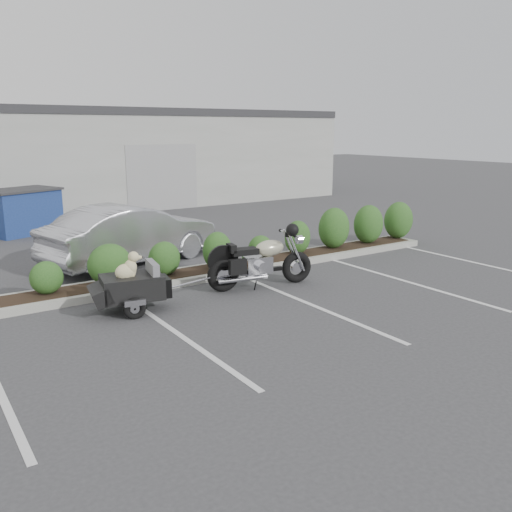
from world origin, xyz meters
TOP-DOWN VIEW (x-y plane):
  - ground at (0.00, 0.00)m, footprint 90.00×90.00m
  - planter_kerb at (1.00, 2.20)m, footprint 12.00×1.00m
  - building at (0.00, 17.00)m, footprint 26.00×10.00m
  - motorcycle at (1.09, 0.80)m, footprint 2.32×0.94m
  - pet_trailer at (-1.69, 0.83)m, footprint 1.88×1.07m
  - sedan at (-0.34, 4.24)m, footprint 4.58×2.56m
  - dumpster at (-1.73, 9.80)m, footprint 2.50×2.12m

SIDE VIEW (x-z plane):
  - ground at x=0.00m, z-range 0.00..0.00m
  - planter_kerb at x=1.00m, z-range 0.00..0.15m
  - pet_trailer at x=-1.69m, z-range -0.09..1.02m
  - motorcycle at x=1.09m, z-range -0.14..1.20m
  - dumpster at x=-1.73m, z-range 0.01..1.40m
  - sedan at x=-0.34m, z-range 0.00..1.43m
  - building at x=0.00m, z-range 0.00..4.00m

